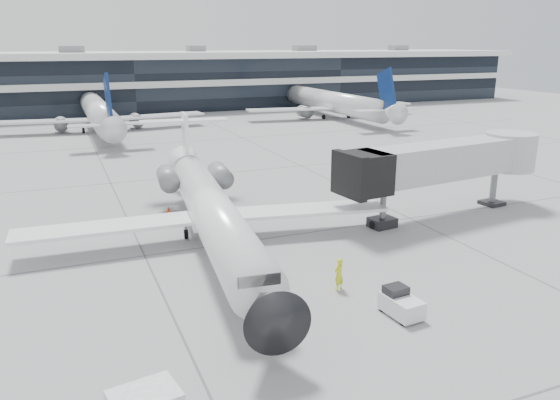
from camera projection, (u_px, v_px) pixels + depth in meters
name	position (u px, v px, depth m)	size (l,w,h in m)	color
ground	(290.00, 235.00, 38.03)	(220.00, 220.00, 0.00)	gray
terminal	(127.00, 84.00, 109.44)	(170.00, 22.00, 10.00)	black
bg_jet_center	(100.00, 130.00, 83.92)	(32.00, 40.00, 9.60)	silver
bg_jet_right	(331.00, 117.00, 98.62)	(32.00, 40.00, 9.60)	silver
regional_jet	(210.00, 207.00, 36.09)	(24.82, 30.99, 7.15)	white
jet_bridge	(452.00, 160.00, 41.68)	(18.30, 5.59, 5.87)	silver
ramp_worker	(339.00, 274.00, 29.41)	(0.67, 0.44, 1.83)	#D5E918
baggage_tug	(401.00, 304.00, 26.71)	(1.47, 2.27, 1.37)	silver
traffic_cone	(169.00, 209.00, 43.09)	(0.45, 0.45, 0.51)	red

